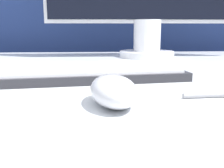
% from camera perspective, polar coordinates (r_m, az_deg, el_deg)
% --- Properties ---
extents(partition_panel, '(5.00, 0.03, 1.39)m').
position_cam_1_polar(partition_panel, '(1.20, -0.66, 5.91)').
color(partition_panel, navy).
rests_on(partition_panel, ground_plane).
extents(computer_mouse_near, '(0.07, 0.11, 0.04)m').
position_cam_1_polar(computer_mouse_near, '(0.34, 0.32, -1.46)').
color(computer_mouse_near, silver).
rests_on(computer_mouse_near, desk).
extents(keyboard, '(0.42, 0.19, 0.02)m').
position_cam_1_polar(keyboard, '(0.52, -6.92, 2.50)').
color(keyboard, '#28282D').
rests_on(keyboard, desk).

